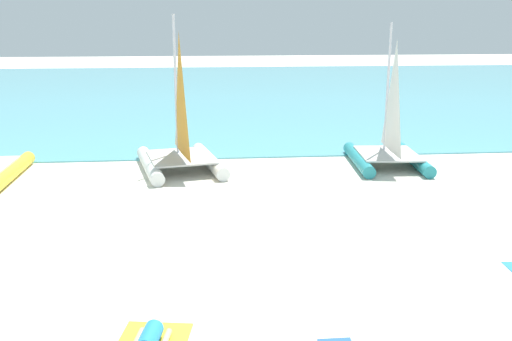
% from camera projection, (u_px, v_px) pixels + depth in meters
% --- Properties ---
extents(ground_plane, '(120.00, 120.00, 0.00)m').
position_uv_depth(ground_plane, '(243.00, 168.00, 19.75)').
color(ground_plane, silver).
extents(ocean_water, '(120.00, 40.00, 0.05)m').
position_uv_depth(ocean_water, '(221.00, 91.00, 40.30)').
color(ocean_water, '#5BB2C1').
rests_on(ocean_water, ground).
extents(sailboat_white, '(3.23, 4.33, 5.09)m').
position_uv_depth(sailboat_white, '(180.00, 148.00, 19.30)').
color(sailboat_white, white).
rests_on(sailboat_white, ground).
extents(sailboat_teal, '(2.62, 3.86, 4.82)m').
position_uv_depth(sailboat_teal, '(388.00, 146.00, 19.86)').
color(sailboat_teal, teal).
rests_on(sailboat_teal, ground).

